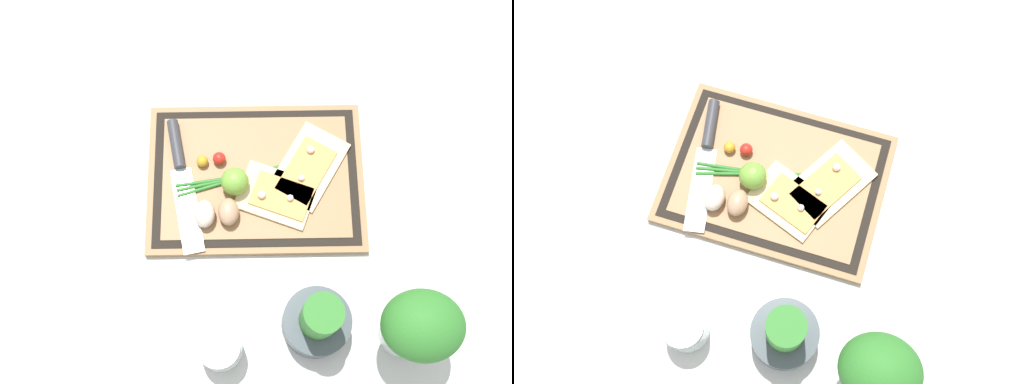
% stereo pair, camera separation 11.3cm
% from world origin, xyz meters
% --- Properties ---
extents(ground_plane, '(6.00, 6.00, 0.00)m').
position_xyz_m(ground_plane, '(0.00, 0.00, 0.00)').
color(ground_plane, silver).
extents(cutting_board, '(0.42, 0.31, 0.02)m').
position_xyz_m(cutting_board, '(0.00, 0.00, 0.01)').
color(cutting_board, '#997047').
rests_on(cutting_board, ground_plane).
extents(pizza_slice_near, '(0.17, 0.19, 0.02)m').
position_xyz_m(pizza_slice_near, '(-0.10, -0.02, 0.02)').
color(pizza_slice_near, beige).
rests_on(pizza_slice_near, cutting_board).
extents(pizza_slice_far, '(0.17, 0.14, 0.02)m').
position_xyz_m(pizza_slice_far, '(-0.04, 0.04, 0.02)').
color(pizza_slice_far, beige).
rests_on(pizza_slice_far, cutting_board).
extents(knife, '(0.08, 0.27, 0.02)m').
position_xyz_m(knife, '(0.15, -0.03, 0.03)').
color(knife, silver).
rests_on(knife, cutting_board).
extents(egg_brown, '(0.04, 0.05, 0.04)m').
position_xyz_m(egg_brown, '(0.05, 0.08, 0.04)').
color(egg_brown, tan).
rests_on(egg_brown, cutting_board).
extents(egg_pink, '(0.04, 0.05, 0.04)m').
position_xyz_m(egg_pink, '(0.10, 0.08, 0.04)').
color(egg_pink, beige).
rests_on(egg_pink, cutting_board).
extents(lime, '(0.05, 0.05, 0.05)m').
position_xyz_m(lime, '(0.04, 0.02, 0.05)').
color(lime, '#70A838').
rests_on(lime, cutting_board).
extents(cherry_tomato_red, '(0.03, 0.03, 0.03)m').
position_xyz_m(cherry_tomato_red, '(0.07, -0.03, 0.03)').
color(cherry_tomato_red, red).
rests_on(cherry_tomato_red, cutting_board).
extents(cherry_tomato_yellow, '(0.02, 0.02, 0.02)m').
position_xyz_m(cherry_tomato_yellow, '(0.10, -0.03, 0.03)').
color(cherry_tomato_yellow, gold).
rests_on(cherry_tomato_yellow, cutting_board).
extents(scallion_bunch, '(0.28, 0.09, 0.01)m').
position_xyz_m(scallion_bunch, '(0.01, -0.00, 0.02)').
color(scallion_bunch, '#2D7528').
rests_on(scallion_bunch, cutting_board).
extents(herb_pot, '(0.12, 0.12, 0.18)m').
position_xyz_m(herb_pot, '(-0.10, 0.28, 0.06)').
color(herb_pot, '#3D474C').
rests_on(herb_pot, ground_plane).
extents(sauce_jar, '(0.08, 0.08, 0.09)m').
position_xyz_m(sauce_jar, '(0.07, 0.32, 0.04)').
color(sauce_jar, silver).
rests_on(sauce_jar, ground_plane).
extents(herb_glass, '(0.13, 0.12, 0.20)m').
position_xyz_m(herb_glass, '(-0.26, 0.30, 0.12)').
color(herb_glass, silver).
rests_on(herb_glass, ground_plane).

